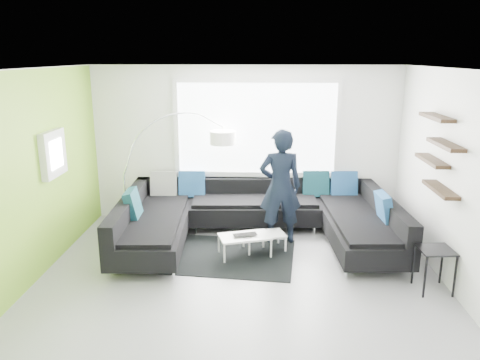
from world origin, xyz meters
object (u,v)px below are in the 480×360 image
at_px(person, 280,187).
at_px(laptop, 246,236).
at_px(sectional_sofa, 256,220).
at_px(arc_lamp, 124,175).
at_px(side_table, 434,270).
at_px(coffee_table, 255,243).

height_order(person, laptop, person).
height_order(sectional_sofa, laptop, sectional_sofa).
xyz_separation_m(sectional_sofa, arc_lamp, (-2.22, 0.41, 0.62)).
bearing_deg(side_table, arc_lamp, 157.73).
distance_m(coffee_table, person, 0.99).
bearing_deg(coffee_table, sectional_sofa, 69.22).
distance_m(arc_lamp, person, 2.62).
bearing_deg(sectional_sofa, arc_lamp, 166.77).
bearing_deg(side_table, person, 140.67).
relative_size(arc_lamp, side_table, 3.56).
bearing_deg(arc_lamp, person, -14.39).
distance_m(sectional_sofa, coffee_table, 0.42).
height_order(side_table, laptop, side_table).
height_order(coffee_table, side_table, side_table).
bearing_deg(person, laptop, 45.25).
distance_m(sectional_sofa, arc_lamp, 2.34).
xyz_separation_m(sectional_sofa, coffee_table, (-0.02, -0.34, -0.25)).
bearing_deg(arc_lamp, side_table, -30.56).
bearing_deg(sectional_sofa, laptop, -109.50).
xyz_separation_m(sectional_sofa, laptop, (-0.15, -0.51, -0.07)).
relative_size(arc_lamp, person, 1.10).
bearing_deg(sectional_sofa, side_table, -35.04).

